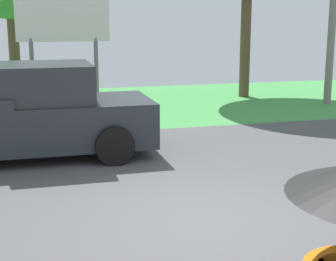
% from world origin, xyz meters
% --- Properties ---
extents(ground_plane, '(40.00, 22.00, 0.20)m').
position_xyz_m(ground_plane, '(0.00, 2.95, -0.05)').
color(ground_plane, '#4C4C4F').
extents(pickup_truck, '(5.20, 2.28, 1.88)m').
position_xyz_m(pickup_truck, '(-2.47, 4.14, 0.87)').
color(pickup_truck, '#23282D').
rests_on(pickup_truck, ground_plane).
extents(roadside_billboard, '(2.60, 0.12, 3.50)m').
position_xyz_m(roadside_billboard, '(-1.31, 8.62, 2.55)').
color(roadside_billboard, slate).
rests_on(roadside_billboard, ground_plane).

